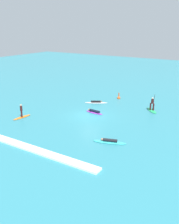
{
  "coord_description": "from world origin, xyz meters",
  "views": [
    {
      "loc": [
        16.37,
        -25.44,
        10.61
      ],
      "look_at": [
        0.0,
        0.0,
        0.5
      ],
      "focal_mm": 41.74,
      "sensor_mm": 36.0,
      "label": 1
    }
  ],
  "objects_px": {
    "surfer_on_teal_board": "(110,141)",
    "marker_buoy": "(119,98)",
    "surfer_on_orange_board": "(22,114)",
    "surfer_on_purple_board": "(94,112)",
    "surfer_on_green_board": "(152,108)",
    "surfer_on_white_board": "(96,102)"
  },
  "relations": [
    {
      "from": "surfer_on_green_board",
      "to": "surfer_on_teal_board",
      "type": "distance_m",
      "value": 11.52
    },
    {
      "from": "surfer_on_green_board",
      "to": "surfer_on_white_board",
      "type": "xyz_separation_m",
      "value": [
        -7.98,
        -0.83,
        -0.34
      ]
    },
    {
      "from": "surfer_on_teal_board",
      "to": "surfer_on_orange_board",
      "type": "height_order",
      "value": "surfer_on_orange_board"
    },
    {
      "from": "surfer_on_white_board",
      "to": "surfer_on_teal_board",
      "type": "distance_m",
      "value": 13.35
    },
    {
      "from": "surfer_on_purple_board",
      "to": "surfer_on_teal_board",
      "type": "bearing_deg",
      "value": 137.7
    },
    {
      "from": "surfer_on_purple_board",
      "to": "marker_buoy",
      "type": "relative_size",
      "value": 2.52
    },
    {
      "from": "surfer_on_teal_board",
      "to": "marker_buoy",
      "type": "relative_size",
      "value": 3.09
    },
    {
      "from": "surfer_on_white_board",
      "to": "surfer_on_orange_board",
      "type": "distance_m",
      "value": 11.06
    },
    {
      "from": "surfer_on_green_board",
      "to": "marker_buoy",
      "type": "xyz_separation_m",
      "value": [
        -6.27,
        2.95,
        -0.27
      ]
    },
    {
      "from": "surfer_on_teal_board",
      "to": "marker_buoy",
      "type": "height_order",
      "value": "marker_buoy"
    },
    {
      "from": "surfer_on_purple_board",
      "to": "surfer_on_teal_board",
      "type": "xyz_separation_m",
      "value": [
        5.9,
        -6.75,
        -0.03
      ]
    },
    {
      "from": "marker_buoy",
      "to": "surfer_on_white_board",
      "type": "bearing_deg",
      "value": -114.46
    },
    {
      "from": "surfer_on_teal_board",
      "to": "surfer_on_green_board",
      "type": "bearing_deg",
      "value": -108.38
    },
    {
      "from": "surfer_on_white_board",
      "to": "marker_buoy",
      "type": "distance_m",
      "value": 4.15
    },
    {
      "from": "surfer_on_orange_board",
      "to": "marker_buoy",
      "type": "distance_m",
      "value": 15.21
    },
    {
      "from": "surfer_on_green_board",
      "to": "marker_buoy",
      "type": "bearing_deg",
      "value": 21.82
    },
    {
      "from": "surfer_on_purple_board",
      "to": "surfer_on_orange_board",
      "type": "relative_size",
      "value": 1.02
    },
    {
      "from": "surfer_on_orange_board",
      "to": "surfer_on_green_board",
      "type": "bearing_deg",
      "value": -43.45
    },
    {
      "from": "surfer_on_orange_board",
      "to": "surfer_on_purple_board",
      "type": "bearing_deg",
      "value": -41.07
    },
    {
      "from": "surfer_on_purple_board",
      "to": "surfer_on_orange_board",
      "type": "xyz_separation_m",
      "value": [
        -6.43,
        -6.24,
        0.27
      ]
    },
    {
      "from": "surfer_on_green_board",
      "to": "surfer_on_white_board",
      "type": "bearing_deg",
      "value": 52.93
    },
    {
      "from": "surfer_on_white_board",
      "to": "marker_buoy",
      "type": "height_order",
      "value": "marker_buoy"
    }
  ]
}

